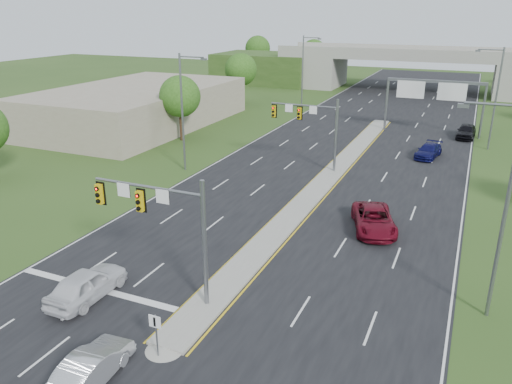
{
  "coord_description": "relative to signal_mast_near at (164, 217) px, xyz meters",
  "views": [
    {
      "loc": [
        11.45,
        -19.65,
        14.7
      ],
      "look_at": [
        -1.35,
        9.51,
        3.0
      ],
      "focal_mm": 35.0,
      "sensor_mm": 36.0,
      "label": 1
    }
  ],
  "objects": [
    {
      "name": "car_far_b",
      "position": [
        9.97,
        34.02,
        -4.01
      ],
      "size": [
        2.71,
        5.04,
        1.39
      ],
      "primitive_type": "imported",
      "rotation": [
        0.0,
        0.0,
        -0.17
      ],
      "color": "#0A0C41",
      "rests_on": "road"
    },
    {
      "name": "tree_back_b",
      "position": [
        -21.74,
        94.07,
        0.78
      ],
      "size": [
        5.6,
        5.6,
        8.32
      ],
      "color": "#382316",
      "rests_on": "ground"
    },
    {
      "name": "lightpole_r_near",
      "position": [
        15.56,
        5.07,
        1.38
      ],
      "size": [
        2.85,
        0.25,
        11.0
      ],
      "color": "slate",
      "rests_on": "ground"
    },
    {
      "name": "overpass",
      "position": [
        2.26,
        80.07,
        -1.17
      ],
      "size": [
        80.0,
        14.0,
        8.1
      ],
      "color": "gray",
      "rests_on": "ground"
    },
    {
      "name": "car_far_a",
      "position": [
        8.37,
        13.22,
        -3.9
      ],
      "size": [
        4.38,
        6.33,
        1.61
      ],
      "primitive_type": "imported",
      "rotation": [
        0.0,
        0.0,
        0.33
      ],
      "color": "maroon",
      "rests_on": "road"
    },
    {
      "name": "lightpole_l_far",
      "position": [
        -11.03,
        55.07,
        1.38
      ],
      "size": [
        2.85,
        0.25,
        11.0
      ],
      "color": "slate",
      "rests_on": "ground"
    },
    {
      "name": "median",
      "position": [
        2.26,
        23.07,
        -4.63
      ],
      "size": [
        2.0,
        54.0,
        0.16
      ],
      "primitive_type": "cube",
      "color": "gray",
      "rests_on": "road"
    },
    {
      "name": "lightpole_r_far",
      "position": [
        15.56,
        40.07,
        1.38
      ],
      "size": [
        2.85,
        0.25,
        11.0
      ],
      "color": "slate",
      "rests_on": "ground"
    },
    {
      "name": "tree_l_near",
      "position": [
        -17.74,
        30.07,
        0.45
      ],
      "size": [
        4.8,
        4.8,
        7.6
      ],
      "color": "#382316",
      "rests_on": "ground"
    },
    {
      "name": "tree_l_mid",
      "position": [
        -21.74,
        55.07,
        0.78
      ],
      "size": [
        5.2,
        5.2,
        8.12
      ],
      "color": "#382316",
      "rests_on": "ground"
    },
    {
      "name": "tree_back_a",
      "position": [
        -35.74,
        94.07,
        1.11
      ],
      "size": [
        6.0,
        6.0,
        8.85
      ],
      "color": "#382316",
      "rests_on": "ground"
    },
    {
      "name": "lightpole_l_mid",
      "position": [
        -11.03,
        20.07,
        1.38
      ],
      "size": [
        2.85,
        0.25,
        11.0
      ],
      "color": "slate",
      "rests_on": "ground"
    },
    {
      "name": "car_white",
      "position": [
        -3.98,
        -1.84,
        -3.86
      ],
      "size": [
        2.02,
        4.99,
        1.7
      ],
      "primitive_type": "imported",
      "rotation": [
        0.0,
        0.0,
        3.15
      ],
      "color": "silver",
      "rests_on": "road"
    },
    {
      "name": "car_silver",
      "position": [
        0.65,
        -6.84,
        -3.99
      ],
      "size": [
        1.84,
        4.46,
        1.44
      ],
      "primitive_type": "imported",
      "rotation": [
        0.0,
        0.0,
        3.22
      ],
      "color": "#B2B3BA",
      "rests_on": "road"
    },
    {
      "name": "sign_gantry",
      "position": [
        8.95,
        44.99,
        0.51
      ],
      "size": [
        11.58,
        0.44,
        6.67
      ],
      "color": "slate",
      "rests_on": "ground"
    },
    {
      "name": "car_far_c",
      "position": [
        13.26,
        44.71,
        -3.87
      ],
      "size": [
        2.26,
        5.03,
        1.68
      ],
      "primitive_type": "imported",
      "rotation": [
        0.0,
        0.0,
        -0.06
      ],
      "color": "black",
      "rests_on": "road"
    },
    {
      "name": "signal_mast_near",
      "position": [
        0.0,
        0.0,
        0.0
      ],
      "size": [
        6.62,
        0.6,
        7.0
      ],
      "color": "slate",
      "rests_on": "ground"
    },
    {
      "name": "commercial_building",
      "position": [
        -27.74,
        35.07,
        -2.23
      ],
      "size": [
        18.0,
        30.0,
        5.0
      ],
      "primitive_type": "cube",
      "color": "gray",
      "rests_on": "ground"
    },
    {
      "name": "ground",
      "position": [
        2.26,
        0.07,
        -4.73
      ],
      "size": [
        240.0,
        240.0,
        0.0
      ],
      "primitive_type": "plane",
      "color": "#2C4819",
      "rests_on": "ground"
    },
    {
      "name": "median_nose",
      "position": [
        2.26,
        -3.93,
        -4.63
      ],
      "size": [
        2.0,
        2.0,
        0.16
      ],
      "primitive_type": "cone",
      "color": "gray",
      "rests_on": "road"
    },
    {
      "name": "lane_markings",
      "position": [
        1.66,
        28.99,
        -4.7
      ],
      "size": [
        23.72,
        160.0,
        0.01
      ],
      "color": "gold",
      "rests_on": "road"
    },
    {
      "name": "road",
      "position": [
        2.26,
        35.07,
        -4.72
      ],
      "size": [
        24.0,
        160.0,
        0.02
      ],
      "primitive_type": "cube",
      "color": "black",
      "rests_on": "ground"
    },
    {
      "name": "signal_mast_far",
      "position": [
        0.0,
        25.0,
        0.0
      ],
      "size": [
        6.62,
        0.6,
        7.0
      ],
      "color": "slate",
      "rests_on": "ground"
    },
    {
      "name": "keep_right_sign",
      "position": [
        2.26,
        -4.45,
        -3.21
      ],
      "size": [
        0.6,
        0.13,
        2.2
      ],
      "color": "slate",
      "rests_on": "ground"
    }
  ]
}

